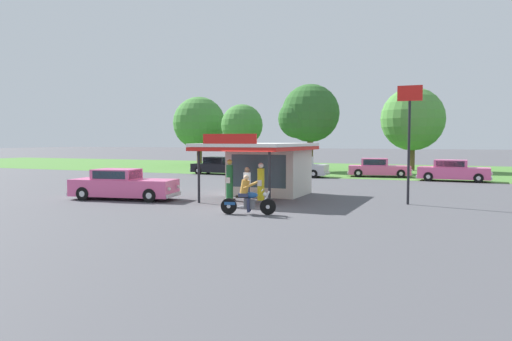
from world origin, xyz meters
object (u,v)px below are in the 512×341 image
object	(u,v)px
parked_car_back_row_centre	(378,168)
roadside_pole_sign	(409,125)
gas_pump_nearside	(230,182)
featured_classic_sedan	(123,185)
parked_car_second_row_spare	(453,171)
bystander_leaning_by_kiosk	(247,185)
gas_pump_offside	(261,184)
motorcycle_with_rider	(247,198)
parked_car_back_row_left	(296,168)
parked_car_back_row_far_right	(219,167)

from	to	relation	value
parked_car_back_row_centre	roadside_pole_sign	world-z (taller)	roadside_pole_sign
gas_pump_nearside	featured_classic_sedan	xyz separation A→B (m)	(-5.14, -1.61, -0.23)
parked_car_second_row_spare	bystander_leaning_by_kiosk	distance (m)	19.66
gas_pump_nearside	gas_pump_offside	size ratio (longest dim) A/B	1.07
gas_pump_offside	featured_classic_sedan	size ratio (longest dim) A/B	0.34
motorcycle_with_rider	featured_classic_sedan	bearing A→B (deg)	164.61
gas_pump_nearside	parked_car_back_row_left	xyz separation A→B (m)	(-1.94, 16.19, -0.19)
gas_pump_offside	motorcycle_with_rider	size ratio (longest dim) A/B	0.88
parked_car_back_row_far_right	parked_car_back_row_left	distance (m)	6.99
parked_car_back_row_left	parked_car_back_row_centre	bearing A→B (deg)	22.41
gas_pump_nearside	bystander_leaning_by_kiosk	size ratio (longest dim) A/B	1.16
gas_pump_offside	motorcycle_with_rider	xyz separation A→B (m)	(0.96, -3.75, -0.20)
parked_car_back_row_far_right	bystander_leaning_by_kiosk	bearing A→B (deg)	-59.30
parked_car_back_row_far_right	parked_car_second_row_spare	distance (m)	18.80
gas_pump_nearside	gas_pump_offside	world-z (taller)	gas_pump_nearside
gas_pump_offside	roadside_pole_sign	xyz separation A→B (m)	(6.53, 1.91, 2.80)
gas_pump_nearside	parked_car_back_row_far_right	size ratio (longest dim) A/B	0.39
bystander_leaning_by_kiosk	parked_car_second_row_spare	bearing A→B (deg)	64.82
parked_car_back_row_left	parked_car_second_row_spare	bearing A→B (deg)	1.52
featured_classic_sedan	bystander_leaning_by_kiosk	xyz separation A→B (m)	(6.64, 0.33, 0.22)
gas_pump_nearside	parked_car_back_row_left	size ratio (longest dim) A/B	0.37
gas_pump_offside	parked_car_back_row_far_right	xyz separation A→B (m)	(-10.58, 16.29, -0.19)
motorcycle_with_rider	roadside_pole_sign	size ratio (longest dim) A/B	0.40
parked_car_back_row_far_right	parked_car_back_row_centre	xyz separation A→B (m)	(13.15, 2.45, 0.01)
gas_pump_nearside	parked_car_back_row_left	distance (m)	16.31
parked_car_second_row_spare	parked_car_back_row_centre	size ratio (longest dim) A/B	0.98
motorcycle_with_rider	gas_pump_nearside	bearing A→B (deg)	124.83
gas_pump_nearside	motorcycle_with_rider	bearing A→B (deg)	-55.17
parked_car_back_row_left	bystander_leaning_by_kiosk	distance (m)	17.81
gas_pump_nearside	parked_car_second_row_spare	world-z (taller)	gas_pump_nearside
parked_car_back_row_far_right	parked_car_back_row_left	world-z (taller)	parked_car_back_row_left
gas_pump_offside	bystander_leaning_by_kiosk	distance (m)	1.29
gas_pump_nearside	bystander_leaning_by_kiosk	xyz separation A→B (m)	(1.50, -1.28, -0.01)
featured_classic_sedan	bystander_leaning_by_kiosk	bearing A→B (deg)	2.84
gas_pump_nearside	parked_car_back_row_far_right	bearing A→B (deg)	118.74
featured_classic_sedan	bystander_leaning_by_kiosk	size ratio (longest dim) A/B	3.23
motorcycle_with_rider	parked_car_back_row_left	size ratio (longest dim) A/B	0.40
gas_pump_nearside	parked_car_back_row_centre	xyz separation A→B (m)	(4.22, 18.73, -0.25)
roadside_pole_sign	gas_pump_offside	bearing A→B (deg)	-163.74
gas_pump_nearside	gas_pump_offside	distance (m)	1.65
gas_pump_offside	parked_car_back_row_left	world-z (taller)	gas_pump_offside
parked_car_back_row_far_right	roadside_pole_sign	distance (m)	22.55
gas_pump_nearside	motorcycle_with_rider	world-z (taller)	gas_pump_nearside
featured_classic_sedan	roadside_pole_sign	bearing A→B (deg)	14.80
gas_pump_offside	parked_car_back_row_centre	world-z (taller)	gas_pump_offside
roadside_pole_sign	parked_car_back_row_left	bearing A→B (deg)	125.33
gas_pump_nearside	featured_classic_sedan	bearing A→B (deg)	-162.56
gas_pump_nearside	motorcycle_with_rider	xyz separation A→B (m)	(2.61, -3.75, -0.27)
gas_pump_offside	gas_pump_nearside	bearing A→B (deg)	180.00
parked_car_second_row_spare	parked_car_back_row_centre	world-z (taller)	parked_car_second_row_spare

